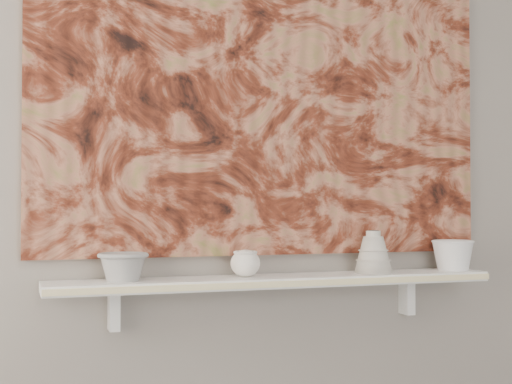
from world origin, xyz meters
name	(u,v)px	position (x,y,z in m)	size (l,w,h in m)	color
wall_back	(267,142)	(0.00, 1.60, 1.35)	(3.60, 3.60, 0.00)	gray
shelf	(278,281)	(0.00, 1.51, 0.92)	(1.40, 0.18, 0.03)	white
shelf_stripe	(289,284)	(0.00, 1.41, 0.92)	(1.40, 0.01, 0.02)	beige
bracket_left	(114,310)	(-0.49, 1.57, 0.84)	(0.03, 0.06, 0.12)	white
bracket_right	(407,296)	(0.49, 1.57, 0.84)	(0.03, 0.06, 0.12)	white
painting	(269,82)	(0.00, 1.59, 1.54)	(1.50, 0.03, 1.10)	maroon
house_motif	(395,180)	(0.45, 1.57, 1.23)	(0.09, 0.00, 0.08)	black
bowl_grey	(123,266)	(-0.47, 1.51, 0.97)	(0.15, 0.15, 0.08)	#9D9D9A
cup_cream	(245,263)	(-0.11, 1.51, 0.97)	(0.09, 0.09, 0.08)	white
bell_vessel	(373,252)	(0.33, 1.51, 1.00)	(0.12, 0.12, 0.14)	beige
bowl_white	(453,255)	(0.63, 1.51, 0.98)	(0.14, 0.14, 0.10)	white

